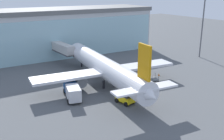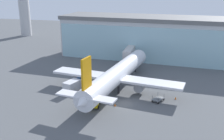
# 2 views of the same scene
# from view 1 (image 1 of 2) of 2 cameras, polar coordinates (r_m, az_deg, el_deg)

# --- Properties ---
(ground) EXTENTS (240.00, 240.00, 0.00)m
(ground) POSITION_cam_1_polar(r_m,az_deg,el_deg) (50.95, 5.70, -4.76)
(ground) COLOR #545659
(terminal_building) EXTENTS (58.71, 18.85, 13.50)m
(terminal_building) POSITION_cam_1_polar(r_m,az_deg,el_deg) (81.43, -11.47, 8.27)
(terminal_building) COLOR #BCBCBC
(terminal_building) RESTS_ON ground
(jet_bridge) EXTENTS (2.70, 12.64, 5.46)m
(jet_bridge) POSITION_cam_1_polar(r_m,az_deg,el_deg) (70.70, -11.23, 4.75)
(jet_bridge) COLOR beige
(jet_bridge) RESTS_ON ground
(apron_light_mast) EXTENTS (3.20, 0.40, 18.01)m
(apron_light_mast) POSITION_cam_1_polar(r_m,az_deg,el_deg) (78.69, 19.20, 10.29)
(apron_light_mast) COLOR #59595E
(apron_light_mast) RESTS_ON ground
(airplane) EXTENTS (30.36, 36.78, 11.13)m
(airplane) POSITION_cam_1_polar(r_m,az_deg,el_deg) (53.62, -1.59, 0.50)
(airplane) COLOR silver
(airplane) RESTS_ON ground
(catering_truck) EXTENTS (4.12, 7.62, 2.65)m
(catering_truck) POSITION_cam_1_polar(r_m,az_deg,el_deg) (47.87, -8.66, -4.47)
(catering_truck) COLOR #2659A5
(catering_truck) RESTS_ON ground
(baggage_cart) EXTENTS (2.61, 3.21, 1.50)m
(baggage_cart) POSITION_cam_1_polar(r_m,az_deg,el_deg) (57.13, 9.03, -1.88)
(baggage_cart) COLOR slate
(baggage_cart) RESTS_ON ground
(pushback_tug) EXTENTS (2.63, 3.46, 2.30)m
(pushback_tug) POSITION_cam_1_polar(r_m,az_deg,el_deg) (45.58, 2.98, -6.10)
(pushback_tug) COLOR yellow
(pushback_tug) RESTS_ON ground
(safety_cone_nose) EXTENTS (0.36, 0.36, 0.55)m
(safety_cone_nose) POSITION_cam_1_polar(r_m,az_deg,el_deg) (49.06, 5.69, -5.30)
(safety_cone_nose) COLOR orange
(safety_cone_nose) RESTS_ON ground
(safety_cone_wingtip) EXTENTS (0.36, 0.36, 0.55)m
(safety_cone_wingtip) POSITION_cam_1_polar(r_m,az_deg,el_deg) (60.86, 10.17, -0.96)
(safety_cone_wingtip) COLOR orange
(safety_cone_wingtip) RESTS_ON ground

